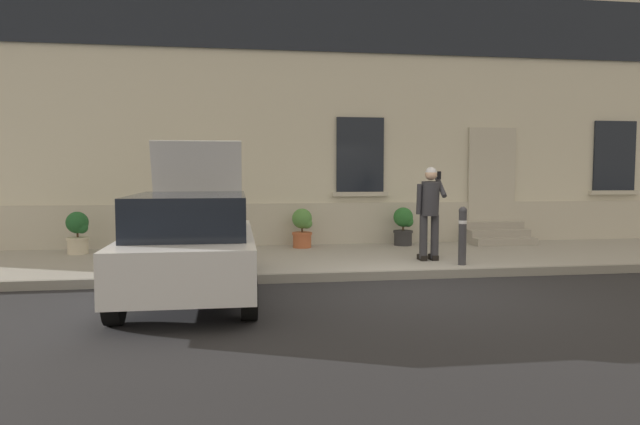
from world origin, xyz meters
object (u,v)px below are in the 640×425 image
object	(u,v)px
person_on_phone	(430,207)
planter_charcoal	(404,225)
hatchback_car_white	(191,243)
bollard_near_person	(463,234)
planter_cream	(78,232)
planter_terracotta	(302,227)
planter_olive	(195,229)

from	to	relation	value
person_on_phone	planter_charcoal	distance (m)	2.30
hatchback_car_white	bollard_near_person	distance (m)	4.83
hatchback_car_white	bollard_near_person	xyz separation A→B (m)	(4.65, 1.30, -0.09)
bollard_near_person	planter_charcoal	size ratio (longest dim) A/B	1.22
planter_cream	planter_charcoal	size ratio (longest dim) A/B	1.00
planter_terracotta	planter_charcoal	size ratio (longest dim) A/B	1.00
bollard_near_person	planter_olive	distance (m)	5.49
planter_olive	planter_terracotta	xyz separation A→B (m)	(2.30, 0.15, 0.00)
bollard_near_person	planter_olive	world-z (taller)	bollard_near_person
bollard_near_person	planter_cream	bearing A→B (deg)	161.11
hatchback_car_white	planter_olive	xyz separation A→B (m)	(-0.20, 3.88, -0.19)
planter_cream	planter_terracotta	size ratio (longest dim) A/B	1.00
planter_cream	planter_olive	distance (m)	2.31
bollard_near_person	planter_olive	bearing A→B (deg)	152.09
planter_olive	bollard_near_person	bearing A→B (deg)	-27.91
person_on_phone	planter_charcoal	xyz separation A→B (m)	(0.18, 2.23, -0.55)
bollard_near_person	planter_cream	world-z (taller)	bollard_near_person
person_on_phone	planter_cream	xyz separation A→B (m)	(-6.73, 1.91, -0.55)
planter_cream	planter_terracotta	bearing A→B (deg)	3.41
planter_terracotta	planter_charcoal	world-z (taller)	same
planter_cream	person_on_phone	bearing A→B (deg)	-15.83
bollard_near_person	planter_cream	size ratio (longest dim) A/B	1.22
planter_charcoal	planter_olive	bearing A→B (deg)	-177.58
planter_cream	planter_charcoal	distance (m)	6.92
planter_charcoal	planter_terracotta	bearing A→B (deg)	-178.96
planter_olive	planter_cream	bearing A→B (deg)	-176.98
planter_cream	planter_charcoal	xyz separation A→B (m)	(6.91, 0.32, 0.00)
hatchback_car_white	planter_olive	bearing A→B (deg)	92.96
planter_terracotta	bollard_near_person	bearing A→B (deg)	-46.89
person_on_phone	planter_cream	world-z (taller)	person_on_phone
bollard_near_person	planter_terracotta	size ratio (longest dim) A/B	1.22
planter_terracotta	person_on_phone	bearing A→B (deg)	-45.78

